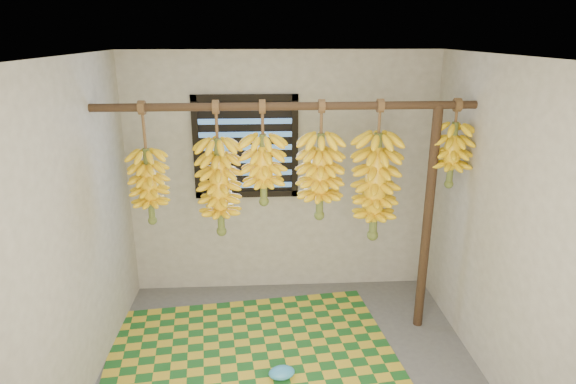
{
  "coord_description": "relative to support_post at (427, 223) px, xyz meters",
  "views": [
    {
      "loc": [
        -0.21,
        -3.03,
        2.54
      ],
      "look_at": [
        0.0,
        0.55,
        1.35
      ],
      "focal_mm": 30.0,
      "sensor_mm": 36.0,
      "label": 1
    }
  ],
  "objects": [
    {
      "name": "floor",
      "position": [
        -1.2,
        -0.7,
        -1.0
      ],
      "size": [
        3.0,
        3.0,
        0.01
      ],
      "primitive_type": "cube",
      "color": "#4F4F4F",
      "rests_on": "ground"
    },
    {
      "name": "ceiling",
      "position": [
        -1.2,
        -0.7,
        1.4
      ],
      "size": [
        3.0,
        3.0,
        0.01
      ],
      "primitive_type": "cube",
      "color": "silver",
      "rests_on": "wall_back"
    },
    {
      "name": "wall_back",
      "position": [
        -1.2,
        0.8,
        0.2
      ],
      "size": [
        3.0,
        0.01,
        2.4
      ],
      "primitive_type": "cube",
      "color": "gray",
      "rests_on": "floor"
    },
    {
      "name": "wall_left",
      "position": [
        -2.71,
        -0.7,
        0.2
      ],
      "size": [
        0.01,
        3.0,
        2.4
      ],
      "primitive_type": "cube",
      "color": "gray",
      "rests_on": "floor"
    },
    {
      "name": "wall_right",
      "position": [
        0.3,
        -0.7,
        0.2
      ],
      "size": [
        0.01,
        3.0,
        2.4
      ],
      "primitive_type": "cube",
      "color": "gray",
      "rests_on": "floor"
    },
    {
      "name": "window",
      "position": [
        -1.55,
        0.78,
        0.5
      ],
      "size": [
        1.0,
        0.04,
        1.0
      ],
      "color": "black",
      "rests_on": "wall_back"
    },
    {
      "name": "hanging_pole",
      "position": [
        -1.2,
        0.0,
        1.0
      ],
      "size": [
        3.0,
        0.06,
        0.06
      ],
      "primitive_type": "cylinder",
      "rotation": [
        0.0,
        1.57,
        0.0
      ],
      "color": "#3A2717",
      "rests_on": "wall_left"
    },
    {
      "name": "support_post",
      "position": [
        0.0,
        0.0,
        0.0
      ],
      "size": [
        0.08,
        0.08,
        2.0
      ],
      "primitive_type": "cylinder",
      "color": "#3A2717",
      "rests_on": "floor"
    },
    {
      "name": "woven_mat",
      "position": [
        -1.5,
        -0.46,
        -0.99
      ],
      "size": [
        2.55,
        2.14,
        0.01
      ],
      "primitive_type": "cube",
      "rotation": [
        0.0,
        0.0,
        0.11
      ],
      "color": "#18521D",
      "rests_on": "floor"
    },
    {
      "name": "plastic_bag",
      "position": [
        -1.28,
        -0.66,
        -0.95
      ],
      "size": [
        0.23,
        0.19,
        0.09
      ],
      "primitive_type": "ellipsoid",
      "rotation": [
        0.0,
        0.0,
        0.2
      ],
      "color": "#358CC5",
      "rests_on": "woven_mat"
    },
    {
      "name": "banana_bunch_a",
      "position": [
        -2.31,
        0.0,
        0.37
      ],
      "size": [
        0.32,
        0.32,
        0.99
      ],
      "color": "brown",
      "rests_on": "hanging_pole"
    },
    {
      "name": "banana_bunch_b",
      "position": [
        -1.75,
        0.0,
        0.35
      ],
      "size": [
        0.36,
        0.36,
        1.1
      ],
      "color": "brown",
      "rests_on": "hanging_pole"
    },
    {
      "name": "banana_bunch_c",
      "position": [
        -1.39,
        -0.0,
        0.49
      ],
      "size": [
        0.36,
        0.36,
        0.85
      ],
      "color": "brown",
      "rests_on": "hanging_pole"
    },
    {
      "name": "banana_bunch_d",
      "position": [
        -0.93,
        0.0,
        0.43
      ],
      "size": [
        0.37,
        0.37,
        0.98
      ],
      "color": "brown",
      "rests_on": "hanging_pole"
    },
    {
      "name": "banana_bunch_e",
      "position": [
        -0.47,
        0.0,
        0.33
      ],
      "size": [
        0.36,
        0.36,
        1.17
      ],
      "color": "brown",
      "rests_on": "hanging_pole"
    },
    {
      "name": "banana_bunch_f",
      "position": [
        0.15,
        -0.0,
        0.59
      ],
      "size": [
        0.31,
        0.31,
        0.73
      ],
      "color": "brown",
      "rests_on": "hanging_pole"
    }
  ]
}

